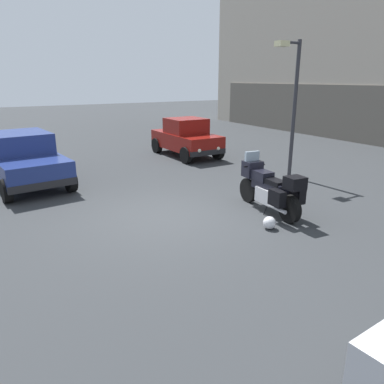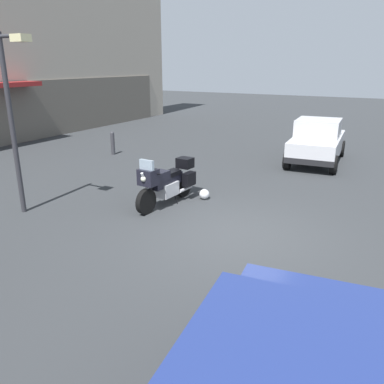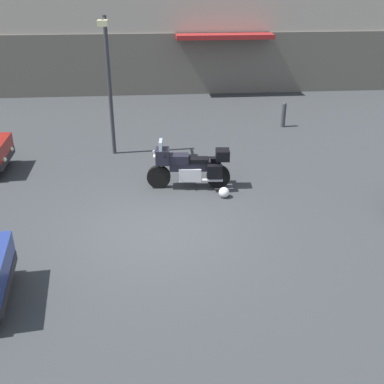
{
  "view_description": "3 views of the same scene",
  "coord_description": "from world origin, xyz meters",
  "px_view_note": "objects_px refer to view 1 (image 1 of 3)",
  "views": [
    {
      "loc": [
        7.3,
        -3.49,
        3.12
      ],
      "look_at": [
        0.42,
        0.48,
        0.65
      ],
      "focal_mm": 34.35,
      "sensor_mm": 36.0,
      "label": 1
    },
    {
      "loc": [
        -7.29,
        -2.99,
        3.56
      ],
      "look_at": [
        0.02,
        1.06,
        0.8
      ],
      "focal_mm": 36.46,
      "sensor_mm": 36.0,
      "label": 2
    },
    {
      "loc": [
        -0.05,
        -9.24,
        5.4
      ],
      "look_at": [
        0.82,
        0.52,
        0.72
      ],
      "focal_mm": 43.62,
      "sensor_mm": 36.0,
      "label": 3
    }
  ],
  "objects_px": {
    "helmet": "(269,223)",
    "streetlamp_curbside": "(292,95)",
    "motorcycle": "(269,187)",
    "car_sedan_far": "(22,158)",
    "car_compact_side": "(186,138)"
  },
  "relations": [
    {
      "from": "helmet",
      "to": "streetlamp_curbside",
      "type": "xyz_separation_m",
      "value": [
        -3.06,
        3.4,
        2.47
      ]
    },
    {
      "from": "motorcycle",
      "to": "streetlamp_curbside",
      "type": "xyz_separation_m",
      "value": [
        -2.23,
        2.71,
        1.99
      ]
    },
    {
      "from": "helmet",
      "to": "car_sedan_far",
      "type": "distance_m",
      "value": 7.87
    },
    {
      "from": "helmet",
      "to": "car_compact_side",
      "type": "xyz_separation_m",
      "value": [
        -7.74,
        2.26,
        0.63
      ]
    },
    {
      "from": "car_sedan_far",
      "to": "streetlamp_curbside",
      "type": "distance_m",
      "value": 8.54
    },
    {
      "from": "helmet",
      "to": "motorcycle",
      "type": "bearing_deg",
      "value": 140.17
    },
    {
      "from": "motorcycle",
      "to": "car_compact_side",
      "type": "bearing_deg",
      "value": -8.51
    },
    {
      "from": "motorcycle",
      "to": "car_sedan_far",
      "type": "height_order",
      "value": "car_sedan_far"
    },
    {
      "from": "motorcycle",
      "to": "helmet",
      "type": "distance_m",
      "value": 1.18
    },
    {
      "from": "motorcycle",
      "to": "car_compact_side",
      "type": "xyz_separation_m",
      "value": [
        -6.91,
        1.57,
        0.15
      ]
    },
    {
      "from": "motorcycle",
      "to": "streetlamp_curbside",
      "type": "bearing_deg",
      "value": -46.28
    },
    {
      "from": "helmet",
      "to": "streetlamp_curbside",
      "type": "bearing_deg",
      "value": 131.97
    },
    {
      "from": "helmet",
      "to": "car_sedan_far",
      "type": "relative_size",
      "value": 0.06
    },
    {
      "from": "car_sedan_far",
      "to": "streetlamp_curbside",
      "type": "relative_size",
      "value": 1.11
    },
    {
      "from": "motorcycle",
      "to": "helmet",
      "type": "xyz_separation_m",
      "value": [
        0.83,
        -0.69,
        -0.48
      ]
    }
  ]
}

